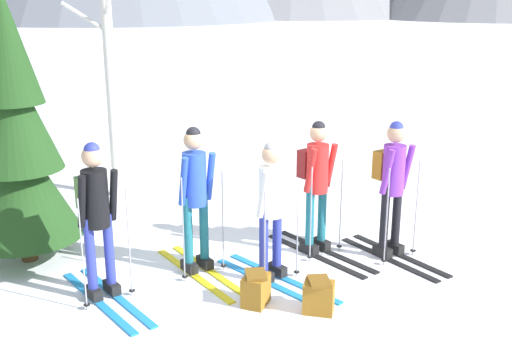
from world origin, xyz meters
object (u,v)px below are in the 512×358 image
at_px(birch_tree_tall, 108,44).
at_px(pine_tree_near, 16,141).
at_px(backpack_on_snow_beside, 319,296).
at_px(skier_in_white, 271,207).
at_px(skier_in_red, 316,180).
at_px(backpack_on_snow_front, 256,289).
at_px(skier_in_purple, 392,181).
at_px(skier_in_black, 96,212).
at_px(skier_in_blue, 195,193).

bearing_deg(birch_tree_tall, pine_tree_near, -108.68).
height_order(birch_tree_tall, backpack_on_snow_beside, birch_tree_tall).
bearing_deg(birch_tree_tall, backpack_on_snow_beside, -59.40).
xyz_separation_m(skier_in_white, backpack_on_snow_beside, (0.40, -0.84, -0.73)).
height_order(skier_in_red, backpack_on_snow_front, skier_in_red).
xyz_separation_m(backpack_on_snow_front, backpack_on_snow_beside, (0.65, -0.24, 0.00)).
distance_m(skier_in_white, birch_tree_tall, 4.36).
relative_size(skier_in_red, backpack_on_snow_front, 4.45).
xyz_separation_m(skier_in_white, skier_in_purple, (1.61, 0.53, 0.10)).
height_order(skier_in_white, skier_in_purple, skier_in_purple).
distance_m(skier_in_black, birch_tree_tall, 3.96).
height_order(skier_in_black, skier_in_purple, skier_in_black).
height_order(skier_in_blue, skier_in_red, skier_in_blue).
bearing_deg(pine_tree_near, skier_in_black, -46.77).
bearing_deg(skier_in_blue, skier_in_black, -153.09).
height_order(backpack_on_snow_front, backpack_on_snow_beside, same).
height_order(skier_in_black, backpack_on_snow_beside, skier_in_black).
distance_m(skier_in_red, backpack_on_snow_beside, 1.81).
bearing_deg(skier_in_black, skier_in_red, 20.29).
xyz_separation_m(birch_tree_tall, backpack_on_snow_front, (1.89, -4.05, -2.32)).
xyz_separation_m(skier_in_blue, pine_tree_near, (-2.13, 0.57, 0.56)).
height_order(skier_in_white, backpack_on_snow_beside, skier_in_white).
bearing_deg(skier_in_purple, pine_tree_near, 175.45).
bearing_deg(skier_in_blue, pine_tree_near, 165.05).
xyz_separation_m(skier_in_black, backpack_on_snow_beside, (2.35, -0.62, -0.83)).
height_order(skier_in_black, skier_in_red, skier_in_black).
bearing_deg(skier_in_black, backpack_on_snow_beside, -14.85).
bearing_deg(skier_in_blue, backpack_on_snow_beside, -42.77).
bearing_deg(skier_in_purple, birch_tree_tall, 142.10).
bearing_deg(skier_in_red, backpack_on_snow_front, -124.48).
bearing_deg(skier_in_white, skier_in_black, -173.51).
height_order(skier_in_black, skier_in_white, skier_in_black).
height_order(skier_in_purple, backpack_on_snow_beside, skier_in_purple).
relative_size(skier_in_purple, birch_tree_tall, 0.36).
bearing_deg(backpack_on_snow_front, skier_in_red, 55.52).
relative_size(skier_in_blue, skier_in_red, 1.03).
relative_size(pine_tree_near, backpack_on_snow_beside, 8.96).
bearing_deg(backpack_on_snow_beside, skier_in_purple, 48.67).
distance_m(skier_in_blue, backpack_on_snow_front, 1.39).
distance_m(skier_in_purple, backpack_on_snow_front, 2.33).
bearing_deg(pine_tree_near, skier_in_blue, -14.95).
bearing_deg(backpack_on_snow_beside, pine_tree_near, 152.88).
bearing_deg(backpack_on_snow_front, skier_in_blue, 123.44).
xyz_separation_m(skier_in_red, pine_tree_near, (-3.68, 0.15, 0.57)).
xyz_separation_m(skier_in_red, skier_in_purple, (0.93, -0.22, 0.02)).
height_order(skier_in_blue, birch_tree_tall, birch_tree_tall).
xyz_separation_m(skier_in_purple, pine_tree_near, (-4.61, 0.37, 0.55)).
xyz_separation_m(skier_in_blue, backpack_on_snow_front, (0.62, -0.93, -0.82)).
bearing_deg(skier_in_black, skier_in_white, 6.49).
relative_size(skier_in_black, skier_in_purple, 1.01).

